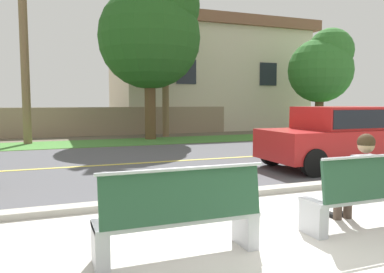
{
  "coord_description": "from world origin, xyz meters",
  "views": [
    {
      "loc": [
        -2.57,
        -3.48,
        1.66
      ],
      "look_at": [
        0.02,
        3.27,
        1.0
      ],
      "focal_mm": 35.43,
      "sensor_mm": 36.0,
      "label": 1
    }
  ],
  "objects_px": {
    "bench_right": "(369,195)",
    "seated_person_grey": "(359,176)",
    "shade_tree_far_left": "(153,30)",
    "shade_tree_left": "(323,66)",
    "bench_left": "(180,217)",
    "car_red_near": "(344,134)"
  },
  "relations": [
    {
      "from": "seated_person_grey",
      "to": "shade_tree_left",
      "type": "xyz_separation_m",
      "value": [
        9.37,
        12.0,
        2.81
      ]
    },
    {
      "from": "bench_right",
      "to": "car_red_near",
      "type": "bearing_deg",
      "value": 50.63
    },
    {
      "from": "bench_left",
      "to": "car_red_near",
      "type": "height_order",
      "value": "car_red_near"
    },
    {
      "from": "shade_tree_left",
      "to": "shade_tree_far_left",
      "type": "bearing_deg",
      "value": 177.61
    },
    {
      "from": "bench_left",
      "to": "shade_tree_left",
      "type": "bearing_deg",
      "value": 45.5
    },
    {
      "from": "bench_right",
      "to": "seated_person_grey",
      "type": "xyz_separation_m",
      "value": [
        -0.0,
        0.17,
        0.22
      ]
    },
    {
      "from": "seated_person_grey",
      "to": "car_red_near",
      "type": "height_order",
      "value": "car_red_near"
    },
    {
      "from": "bench_left",
      "to": "seated_person_grey",
      "type": "height_order",
      "value": "seated_person_grey"
    },
    {
      "from": "car_red_near",
      "to": "shade_tree_left",
      "type": "bearing_deg",
      "value": 53.3
    },
    {
      "from": "bench_right",
      "to": "shade_tree_far_left",
      "type": "height_order",
      "value": "shade_tree_far_left"
    },
    {
      "from": "shade_tree_far_left",
      "to": "shade_tree_left",
      "type": "distance_m",
      "value": 8.92
    },
    {
      "from": "bench_right",
      "to": "shade_tree_left",
      "type": "relative_size",
      "value": 0.33
    },
    {
      "from": "bench_right",
      "to": "seated_person_grey",
      "type": "distance_m",
      "value": 0.28
    },
    {
      "from": "car_red_near",
      "to": "shade_tree_left",
      "type": "relative_size",
      "value": 0.8
    },
    {
      "from": "shade_tree_far_left",
      "to": "bench_left",
      "type": "bearing_deg",
      "value": -104.07
    },
    {
      "from": "seated_person_grey",
      "to": "shade_tree_far_left",
      "type": "xyz_separation_m",
      "value": [
        0.55,
        12.37,
        4.09
      ]
    },
    {
      "from": "bench_left",
      "to": "shade_tree_left",
      "type": "height_order",
      "value": "shade_tree_left"
    },
    {
      "from": "shade_tree_left",
      "to": "bench_right",
      "type": "bearing_deg",
      "value": -127.57
    },
    {
      "from": "shade_tree_far_left",
      "to": "bench_right",
      "type": "bearing_deg",
      "value": -92.5
    },
    {
      "from": "seated_person_grey",
      "to": "car_red_near",
      "type": "bearing_deg",
      "value": 49.35
    },
    {
      "from": "seated_person_grey",
      "to": "shade_tree_left",
      "type": "relative_size",
      "value": 0.23
    },
    {
      "from": "bench_right",
      "to": "car_red_near",
      "type": "relative_size",
      "value": 0.41
    }
  ]
}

